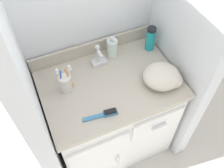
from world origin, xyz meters
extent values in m
plane|color=beige|center=(0.00, 0.00, 0.00)|extent=(6.00, 6.00, 0.00)
cube|color=silver|center=(-0.45, 0.00, 1.10)|extent=(0.08, 0.64, 2.20)
cube|color=silver|center=(0.45, 0.00, 1.10)|extent=(0.08, 0.64, 2.20)
cube|color=white|center=(0.00, 0.00, 0.36)|extent=(0.77, 0.52, 0.72)
cube|color=white|center=(-0.18, -0.27, 0.32)|extent=(0.37, 0.02, 0.57)
cube|color=white|center=(0.19, -0.27, 0.56)|extent=(0.34, 0.02, 0.17)
cube|color=silver|center=(-0.07, -0.29, 0.32)|extent=(0.02, 0.02, 0.09)
cube|color=silver|center=(0.19, -0.29, 0.56)|extent=(0.10, 0.02, 0.01)
cube|color=#B2A899|center=(0.00, 0.00, 0.73)|extent=(0.80, 0.56, 0.03)
ellipsoid|color=#A49A8C|center=(0.00, 0.00, 0.65)|extent=(0.36, 0.28, 0.19)
cylinder|color=silver|center=(0.00, 0.00, 0.56)|extent=(0.03, 0.03, 0.01)
cube|color=#B2A899|center=(0.00, 0.27, 0.79)|extent=(0.80, 0.02, 0.09)
cube|color=silver|center=(0.00, 0.17, 0.76)|extent=(0.09, 0.06, 0.02)
cylinder|color=silver|center=(0.00, 0.17, 0.81)|extent=(0.02, 0.02, 0.08)
cylinder|color=silver|center=(0.00, 0.14, 0.85)|extent=(0.02, 0.06, 0.02)
sphere|color=silver|center=(0.00, 0.18, 0.87)|extent=(0.03, 0.03, 0.03)
cylinder|color=silver|center=(-0.24, 0.06, 0.80)|extent=(0.07, 0.07, 0.10)
cylinder|color=orange|center=(-0.22, 0.06, 0.83)|extent=(0.04, 0.01, 0.16)
cube|color=white|center=(-0.20, 0.06, 0.91)|extent=(0.02, 0.02, 0.03)
cylinder|color=blue|center=(-0.26, 0.06, 0.83)|extent=(0.03, 0.01, 0.16)
cube|color=white|center=(-0.27, 0.06, 0.91)|extent=(0.01, 0.02, 0.03)
cylinder|color=silver|center=(0.10, 0.20, 0.80)|extent=(0.07, 0.07, 0.12)
cylinder|color=silver|center=(0.10, 0.20, 0.88)|extent=(0.03, 0.03, 0.03)
cylinder|color=silver|center=(0.10, 0.18, 0.89)|extent=(0.01, 0.04, 0.01)
cylinder|color=teal|center=(0.35, 0.16, 0.82)|extent=(0.06, 0.06, 0.15)
cylinder|color=black|center=(0.35, 0.16, 0.90)|extent=(0.05, 0.05, 0.02)
cube|color=teal|center=(-0.18, -0.18, 0.75)|extent=(0.11, 0.03, 0.01)
cube|color=teal|center=(-0.08, -0.19, 0.75)|extent=(0.08, 0.04, 0.02)
cube|color=black|center=(-0.08, -0.19, 0.77)|extent=(0.07, 0.03, 0.01)
ellipsoid|color=beige|center=(0.27, -0.11, 0.79)|extent=(0.22, 0.21, 0.09)
ellipsoid|color=silver|center=(0.32, -0.14, 0.78)|extent=(0.13, 0.14, 0.07)
camera|label=1|loc=(-0.36, -0.84, 1.87)|focal=40.00mm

